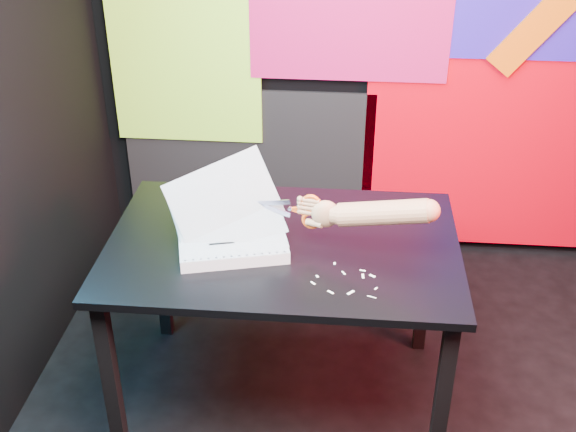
# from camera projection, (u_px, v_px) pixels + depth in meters

# --- Properties ---
(room) EXTENTS (3.01, 3.01, 2.71)m
(room) POSITION_uv_depth(u_px,v_px,m) (431.00, 120.00, 2.04)
(room) COLOR black
(room) RESTS_ON ground
(backdrop) EXTENTS (2.88, 0.05, 2.08)m
(backdrop) POSITION_uv_depth(u_px,v_px,m) (412.00, 80.00, 3.50)
(backdrop) COLOR red
(backdrop) RESTS_ON ground
(work_table) EXTENTS (1.27, 0.85, 0.75)m
(work_table) POSITION_uv_depth(u_px,v_px,m) (283.00, 261.00, 2.65)
(work_table) COLOR black
(work_table) RESTS_ON ground
(printout_stack) EXTENTS (0.47, 0.36, 0.35)m
(printout_stack) POSITION_uv_depth(u_px,v_px,m) (232.00, 240.00, 2.56)
(printout_stack) COLOR silver
(printout_stack) RESTS_ON work_table
(scissors) EXTENTS (0.24, 0.06, 0.14)m
(scissors) POSITION_uv_depth(u_px,v_px,m) (307.00, 211.00, 2.51)
(scissors) COLOR #AAAACB
(scissors) RESTS_ON printout_stack
(hand_forearm) EXTENTS (0.47, 0.15, 0.16)m
(hand_forearm) POSITION_uv_depth(u_px,v_px,m) (373.00, 213.00, 2.43)
(hand_forearm) COLOR #B2784D
(hand_forearm) RESTS_ON work_table
(paper_clippings) EXTENTS (0.22, 0.20, 0.00)m
(paper_clippings) POSITION_uv_depth(u_px,v_px,m) (350.00, 282.00, 2.39)
(paper_clippings) COLOR silver
(paper_clippings) RESTS_ON work_table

